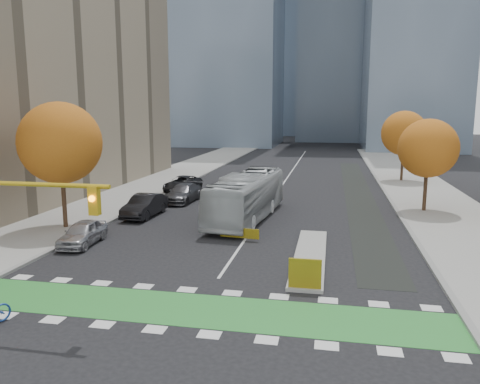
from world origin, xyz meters
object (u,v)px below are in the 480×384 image
at_px(tree_west, 60,143).
at_px(parked_car_b, 145,206).
at_px(bus, 247,196).
at_px(tree_east_far, 404,133).
at_px(hazard_board, 305,274).
at_px(tree_east_near, 428,148).
at_px(parked_car_a, 83,233).
at_px(parked_car_c, 183,193).
at_px(parked_car_d, 183,184).

height_order(tree_west, parked_car_b, tree_west).
bearing_deg(bus, tree_west, -149.33).
bearing_deg(tree_east_far, tree_west, -133.30).
bearing_deg(hazard_board, tree_east_near, 65.80).
bearing_deg(parked_car_a, bus, 41.79).
height_order(tree_east_near, tree_east_far, tree_east_far).
relative_size(bus, parked_car_a, 2.89).
xyz_separation_m(tree_west, parked_car_c, (4.68, 10.37, -4.87)).
relative_size(bus, parked_car_d, 2.27).
bearing_deg(hazard_board, parked_car_c, 121.92).
relative_size(tree_east_far, parked_car_c, 1.49).
xyz_separation_m(tree_west, bus, (11.14, 5.18, -3.97)).
bearing_deg(tree_west, tree_east_near, 22.62).
relative_size(tree_west, tree_east_near, 1.16).
bearing_deg(tree_west, parked_car_c, 65.73).
bearing_deg(tree_east_near, parked_car_c, 178.89).
bearing_deg(parked_car_a, parked_car_c, 79.17).
height_order(parked_car_b, parked_car_c, parked_car_b).
height_order(hazard_board, bus, bus).
bearing_deg(tree_west, hazard_board, -25.99).
bearing_deg(parked_car_a, hazard_board, -23.56).
relative_size(parked_car_c, parked_car_d, 0.99).
distance_m(hazard_board, bus, 13.88).
xyz_separation_m(hazard_board, tree_west, (-16.00, 7.80, 4.82)).
bearing_deg(tree_east_near, parked_car_a, -148.02).
bearing_deg(tree_east_near, parked_car_d, 165.64).
bearing_deg(parked_car_c, tree_east_far, 42.32).
height_order(hazard_board, parked_car_d, hazard_board).
distance_m(tree_east_far, parked_car_c, 25.64).
bearing_deg(parked_car_c, tree_west, -110.20).
bearing_deg(parked_car_b, tree_east_far, 48.32).
distance_m(tree_west, parked_car_a, 6.55).
relative_size(hazard_board, tree_east_near, 0.20).
relative_size(tree_east_near, parked_car_c, 1.38).
xyz_separation_m(tree_west, parked_car_d, (3.00, 15.37, -4.89)).
relative_size(tree_east_near, parked_car_b, 1.44).
distance_m(bus, parked_car_d, 13.08).
distance_m(tree_east_near, parked_car_c, 19.76).
bearing_deg(parked_car_a, tree_east_far, 49.82).
relative_size(tree_east_far, parked_car_b, 1.56).
bearing_deg(parked_car_c, parked_car_a, -93.03).
relative_size(tree_west, tree_east_far, 1.08).
xyz_separation_m(tree_east_far, parked_car_d, (-21.50, -10.63, -4.52)).
xyz_separation_m(tree_east_far, parked_car_c, (-19.82, -15.63, -4.50)).
bearing_deg(parked_car_c, tree_east_near, 2.96).
height_order(tree_west, tree_east_near, tree_west).
xyz_separation_m(tree_west, tree_east_near, (24.00, 10.00, -0.75)).
xyz_separation_m(hazard_board, tree_east_near, (8.00, 17.80, 4.06)).
bearing_deg(parked_car_d, hazard_board, -55.71).
bearing_deg(parked_car_b, parked_car_c, 82.72).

